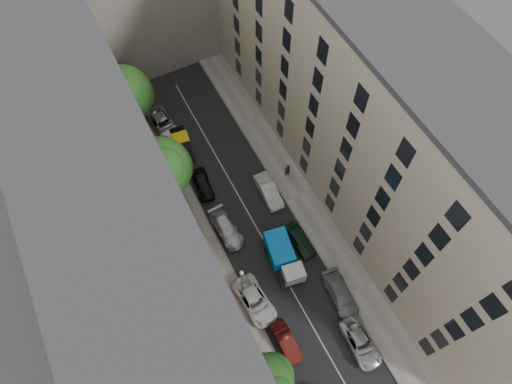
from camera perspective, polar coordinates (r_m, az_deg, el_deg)
ground at (r=45.57m, az=-0.61°, el=-3.27°), size 120.00×120.00×0.00m
road_surface at (r=45.56m, az=-0.61°, el=-3.26°), size 8.00×44.00×0.02m
sidewalk_left at (r=44.77m, az=-6.94°, el=-6.09°), size 3.00×44.00×0.15m
sidewalk_right at (r=46.87m, az=5.39°, el=-0.46°), size 3.00×44.00×0.15m
building_left at (r=35.88m, az=-16.67°, el=-3.27°), size 8.00×44.00×20.00m
building_right at (r=40.90m, az=13.32°, el=9.43°), size 8.00×44.00×20.00m
tarp_truck at (r=42.57m, az=3.42°, el=-8.07°), size 2.86×5.45×2.38m
car_left_1 at (r=41.11m, az=3.79°, el=-18.18°), size 1.39×3.89×1.28m
car_left_2 at (r=41.80m, az=-0.18°, el=-13.45°), size 2.72×5.22×1.41m
car_left_3 at (r=44.41m, az=-3.74°, el=-4.56°), size 2.22×4.85×1.38m
car_left_4 at (r=46.97m, az=-6.66°, el=0.97°), size 2.00×4.05×1.33m
car_left_5 at (r=49.95m, az=-9.27°, el=5.94°), size 2.09×4.65×1.48m
car_left_6 at (r=52.07m, az=-11.60°, el=8.42°), size 2.94×5.32×1.41m
car_right_0 at (r=41.96m, az=12.92°, el=-17.91°), size 2.39×4.76×1.29m
car_right_1 at (r=42.66m, az=10.51°, el=-12.47°), size 2.38×4.93×1.38m
car_right_2 at (r=44.01m, az=5.50°, el=-6.00°), size 1.90×4.14×1.38m
car_right_3 at (r=46.21m, az=1.58°, el=0.14°), size 1.69×4.44×1.45m
tree_mid at (r=41.30m, az=-11.65°, el=2.73°), size 5.87×5.68×9.77m
tree_far at (r=48.67m, az=-16.01°, el=11.51°), size 6.06×5.90×8.72m
lamp_post at (r=38.90m, az=-1.74°, el=-11.14°), size 0.36×0.36×6.17m
pedestrian at (r=47.23m, az=3.95°, el=2.76°), size 0.65×0.44×1.76m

